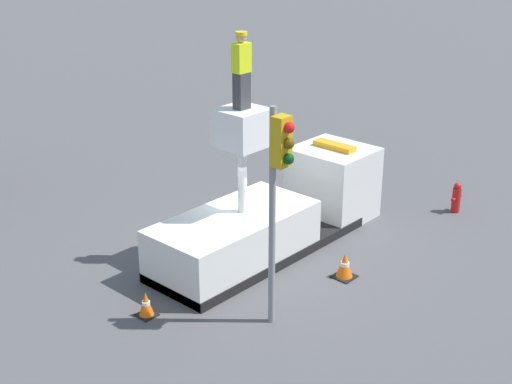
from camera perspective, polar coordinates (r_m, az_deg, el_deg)
The scene contains 7 objects.
ground_plane at distance 18.22m, azimuth 0.30°, elevation -4.80°, with size 120.00×120.00×0.00m, color #4C4C4F.
bucket_truck at distance 18.22m, azimuth 1.42°, elevation -1.90°, with size 7.08×2.09×3.89m.
worker at distance 16.16m, azimuth -1.17°, elevation 9.68°, with size 0.40×0.26×1.75m.
traffic_light_pole at distance 13.81m, azimuth 1.80°, elevation 1.29°, with size 0.34×0.57×4.71m.
fire_hydrant at distance 21.13m, azimuth 15.74°, elevation -0.44°, with size 0.49×0.25×0.89m.
traffic_cone_rear at distance 15.62m, azimuth -8.79°, elevation -8.91°, with size 0.41×0.41×0.57m.
traffic_cone_curbside at distance 17.03m, azimuth 7.11°, elevation -5.88°, with size 0.50×0.50×0.64m.
Camera 1 is at (-12.10, -10.83, 8.26)m, focal length 50.00 mm.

